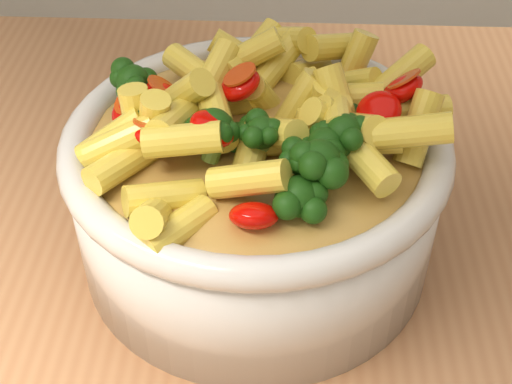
{
  "coord_description": "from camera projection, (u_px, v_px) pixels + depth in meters",
  "views": [
    {
      "loc": [
        -0.05,
        -0.36,
        1.3
      ],
      "look_at": [
        -0.07,
        0.03,
        0.96
      ],
      "focal_mm": 50.0,
      "sensor_mm": 36.0,
      "label": 1
    }
  ],
  "objects": [
    {
      "name": "table",
      "position": [
        335.0,
        359.0,
        0.6
      ],
      "size": [
        1.2,
        0.8,
        0.9
      ],
      "color": "#AC7449",
      "rests_on": "ground"
    },
    {
      "name": "serving_bowl",
      "position": [
        256.0,
        191.0,
        0.52
      ],
      "size": [
        0.27,
        0.27,
        0.12
      ],
      "color": "silver",
      "rests_on": "table"
    },
    {
      "name": "pasta_salad",
      "position": [
        256.0,
        108.0,
        0.47
      ],
      "size": [
        0.21,
        0.21,
        0.05
      ],
      "color": "#FFE350",
      "rests_on": "serving_bowl"
    }
  ]
}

